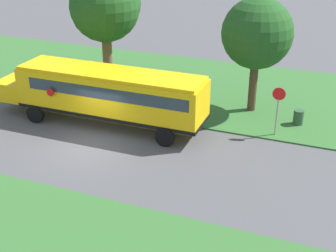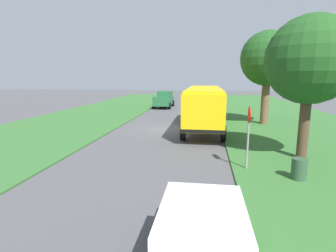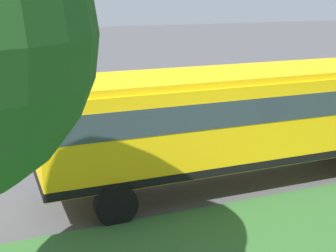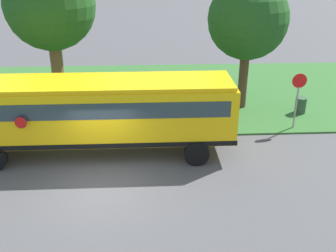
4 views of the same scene
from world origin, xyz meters
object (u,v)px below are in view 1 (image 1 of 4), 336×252
(oak_tree_beside_bus, at_px, (108,6))
(trash_bin, at_px, (298,118))
(oak_tree_roadside_mid, at_px, (258,32))
(school_bus, at_px, (106,92))
(stop_sign, at_px, (278,106))

(oak_tree_beside_bus, distance_m, trash_bin, 13.42)
(oak_tree_roadside_mid, height_order, trash_bin, oak_tree_roadside_mid)
(school_bus, relative_size, oak_tree_beside_bus, 1.63)
(school_bus, relative_size, stop_sign, 4.53)
(oak_tree_roadside_mid, relative_size, stop_sign, 2.45)
(oak_tree_roadside_mid, bearing_deg, stop_sign, 33.13)
(oak_tree_roadside_mid, bearing_deg, oak_tree_beside_bus, -91.92)
(stop_sign, bearing_deg, trash_bin, 151.63)
(oak_tree_beside_bus, bearing_deg, stop_sign, 74.23)
(trash_bin, bearing_deg, oak_tree_roadside_mid, -111.18)
(trash_bin, bearing_deg, stop_sign, -28.37)
(oak_tree_beside_bus, xyz_separation_m, oak_tree_roadside_mid, (0.32, 9.51, -0.66))
(oak_tree_beside_bus, relative_size, stop_sign, 2.78)
(school_bus, height_order, oak_tree_roadside_mid, oak_tree_roadside_mid)
(school_bus, bearing_deg, oak_tree_roadside_mid, 124.25)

